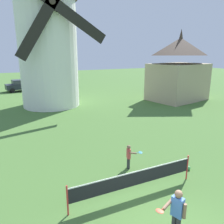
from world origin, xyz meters
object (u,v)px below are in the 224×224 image
player_near (177,211)px  chapel (179,70)px  tennis_net (135,179)px  parked_car_blue (63,82)px  stray_ball (189,168)px  parked_car_black (21,85)px  windmill (47,36)px  player_far (129,155)px

player_near → chapel: (13.29, 15.34, 2.42)m
tennis_net → parked_car_blue: size_ratio=1.19×
tennis_net → stray_ball: size_ratio=28.54×
stray_ball → parked_car_black: 26.84m
windmill → stray_ball: 17.35m
stray_ball → tennis_net: bearing=-170.3°
chapel → tennis_net: bearing=-135.5°
stray_ball → parked_car_black: bearing=101.4°
player_near → player_far: size_ratio=1.32×
tennis_net → player_near: (0.05, -2.22, 0.18)m
player_far → chapel: size_ratio=0.15×
tennis_net → parked_car_black: parked_car_black is taller
chapel → stray_ball: bearing=-128.9°
player_far → windmill: bearing=93.0°
tennis_net → parked_car_black: 26.93m
stray_ball → chapel: 16.46m
windmill → parked_car_black: 12.25m
tennis_net → player_near: player_near is taller
stray_ball → parked_car_black: (-5.29, 26.30, 0.72)m
tennis_net → player_far: player_far is taller
parked_car_black → chapel: chapel is taller
parked_car_blue → tennis_net: bearing=-97.9°
stray_ball → chapel: (10.13, 12.57, 3.19)m
windmill → player_near: windmill is taller
player_near → stray_ball: 4.27m
player_far → parked_car_black: (-2.88, 25.00, 0.15)m
parked_car_blue → windmill: bearing=-108.7°
windmill → chapel: (13.29, -3.17, -3.37)m
player_near → tennis_net: bearing=91.3°
windmill → parked_car_blue: (3.73, 11.02, -5.84)m
windmill → parked_car_blue: windmill is taller
windmill → player_far: 15.66m
parked_car_blue → stray_ball: bearing=-91.2°
tennis_net → player_near: bearing=-88.7°
parked_car_black → chapel: (15.43, -13.73, 2.47)m
parked_car_black → chapel: bearing=-41.7°
stray_ball → parked_car_blue: parked_car_blue is taller
windmill → player_far: windmill is taller
windmill → tennis_net: bearing=-90.2°
player_far → chapel: chapel is taller
tennis_net → parked_car_black: size_ratio=1.25×
windmill → tennis_net: 17.35m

